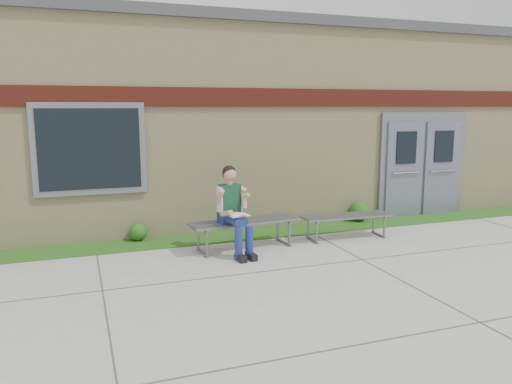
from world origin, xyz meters
name	(u,v)px	position (x,y,z in m)	size (l,w,h in m)	color
ground	(321,277)	(0.00, 0.00, 0.00)	(80.00, 80.00, 0.00)	#9E9E99
grass_strip	(259,234)	(0.00, 2.60, 0.01)	(16.00, 0.80, 0.02)	#224C14
school_building	(212,120)	(0.00, 5.99, 2.10)	(16.20, 6.22, 4.20)	beige
bench_left	(244,227)	(-0.57, 1.76, 0.39)	(1.97, 0.73, 0.50)	slate
bench_right	(346,220)	(1.43, 1.76, 0.34)	(1.73, 0.56, 0.44)	slate
girl	(234,209)	(-0.83, 1.54, 0.77)	(0.55, 0.89, 1.47)	navy
shrub_mid	(138,232)	(-2.25, 2.85, 0.18)	(0.32, 0.32, 0.32)	#224C14
shrub_east	(359,211)	(2.37, 2.85, 0.23)	(0.41, 0.41, 0.41)	#224C14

